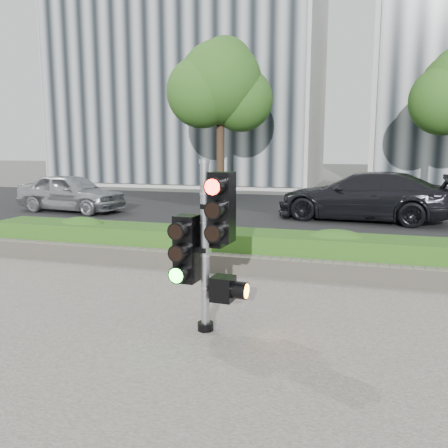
% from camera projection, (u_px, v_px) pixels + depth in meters
% --- Properties ---
extents(ground, '(120.00, 120.00, 0.00)m').
position_uv_depth(ground, '(220.00, 309.00, 7.04)').
color(ground, '#51514C').
rests_on(ground, ground).
extents(sidewalk, '(16.00, 11.00, 0.03)m').
position_uv_depth(sidewalk, '(145.00, 389.00, 4.68)').
color(sidewalk, '#9E9389').
rests_on(sidewalk, ground).
extents(road, '(60.00, 13.00, 0.02)m').
position_uv_depth(road, '(306.00, 215.00, 16.48)').
color(road, black).
rests_on(road, ground).
extents(curb, '(60.00, 0.25, 0.12)m').
position_uv_depth(curb, '(265.00, 258.00, 10.01)').
color(curb, gray).
rests_on(curb, ground).
extents(stone_wall, '(12.00, 0.32, 0.34)m').
position_uv_depth(stone_wall, '(251.00, 265.00, 8.80)').
color(stone_wall, gray).
rests_on(stone_wall, sidewalk).
extents(hedge, '(12.00, 1.00, 0.68)m').
position_uv_depth(hedge, '(258.00, 249.00, 9.39)').
color(hedge, '#51952E').
rests_on(hedge, sidewalk).
extents(building_left, '(16.00, 9.00, 15.00)m').
position_uv_depth(building_left, '(192.00, 65.00, 30.11)').
color(building_left, '#B7B7B2').
rests_on(building_left, ground).
extents(tree_left, '(4.61, 4.03, 7.34)m').
position_uv_depth(tree_left, '(220.00, 86.00, 21.26)').
color(tree_left, black).
rests_on(tree_left, ground).
extents(traffic_signal, '(0.77, 0.57, 2.20)m').
position_uv_depth(traffic_signal, '(208.00, 238.00, 5.96)').
color(traffic_signal, black).
rests_on(traffic_signal, sidewalk).
extents(car_silver, '(4.24, 2.10, 1.39)m').
position_uv_depth(car_silver, '(71.00, 193.00, 17.26)').
color(car_silver, '#A7A9AF').
rests_on(car_silver, road).
extents(car_dark, '(5.61, 2.79, 1.57)m').
position_uv_depth(car_dark, '(362.00, 196.00, 15.19)').
color(car_dark, black).
rests_on(car_dark, road).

